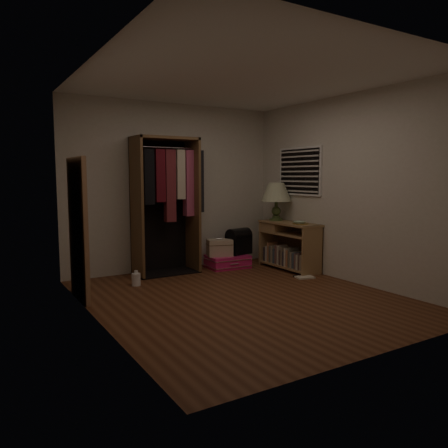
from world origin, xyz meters
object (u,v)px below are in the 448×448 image
at_px(floor_mirror, 78,229).
at_px(train_case, 220,248).
at_px(black_bag, 239,241).
at_px(white_jug, 136,279).
at_px(table_lamp, 276,193).
at_px(console_bookshelf, 287,245).
at_px(open_wardrobe, 168,193).
at_px(pink_suitcase, 228,261).

height_order(floor_mirror, train_case, floor_mirror).
xyz_separation_m(black_bag, white_jug, (-1.89, -0.36, -0.33)).
xyz_separation_m(train_case, table_lamp, (0.92, -0.28, 0.87)).
xyz_separation_m(console_bookshelf, floor_mirror, (-3.24, -0.04, 0.46)).
height_order(floor_mirror, white_jug, floor_mirror).
distance_m(open_wardrobe, white_jug, 1.44).
height_order(black_bag, table_lamp, table_lamp).
relative_size(train_case, white_jug, 2.21).
relative_size(console_bookshelf, floor_mirror, 0.66).
relative_size(pink_suitcase, table_lamp, 1.13).
bearing_deg(white_jug, pink_suitcase, 11.73).
height_order(train_case, white_jug, train_case).
relative_size(open_wardrobe, pink_suitcase, 2.93).
relative_size(open_wardrobe, table_lamp, 3.31).
relative_size(floor_mirror, pink_suitcase, 2.43).
distance_m(open_wardrobe, floor_mirror, 1.74).
relative_size(console_bookshelf, open_wardrobe, 0.55).
xyz_separation_m(train_case, white_jug, (-1.53, -0.37, -0.25)).
bearing_deg(white_jug, black_bag, 10.90).
relative_size(floor_mirror, black_bag, 3.93).
bearing_deg(table_lamp, floor_mirror, -173.90).
height_order(pink_suitcase, train_case, train_case).
height_order(floor_mirror, pink_suitcase, floor_mirror).
height_order(train_case, black_bag, black_bag).
height_order(pink_suitcase, black_bag, black_bag).
relative_size(open_wardrobe, floor_mirror, 1.21).
distance_m(train_case, white_jug, 1.60).
distance_m(open_wardrobe, train_case, 1.21).
relative_size(open_wardrobe, white_jug, 9.93).
distance_m(pink_suitcase, table_lamp, 1.37).
distance_m(console_bookshelf, open_wardrobe, 2.05).
relative_size(console_bookshelf, black_bag, 2.59).
xyz_separation_m(console_bookshelf, train_case, (-0.91, 0.58, -0.05)).
relative_size(console_bookshelf, table_lamp, 1.81).
bearing_deg(pink_suitcase, white_jug, -164.00).
xyz_separation_m(floor_mirror, white_jug, (0.79, 0.25, -0.76)).
bearing_deg(train_case, black_bag, 15.76).
relative_size(floor_mirror, table_lamp, 2.75).
relative_size(train_case, table_lamp, 0.74).
bearing_deg(black_bag, console_bookshelf, -57.64).
xyz_separation_m(pink_suitcase, train_case, (-0.14, 0.02, 0.24)).
bearing_deg(train_case, open_wardrobe, -173.14).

